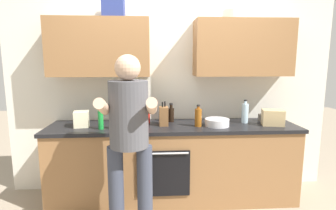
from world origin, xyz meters
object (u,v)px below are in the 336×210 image
at_px(knife_block, 164,116).
at_px(grocery_bag_bread, 273,118).
at_px(bottle_juice, 116,120).
at_px(bottle_hotsauce, 147,114).
at_px(mixing_bowl, 217,122).
at_px(grocery_bag_rice, 82,119).
at_px(cup_stoneware, 262,117).
at_px(bottle_syrup, 198,117).
at_px(potted_herb, 137,111).
at_px(person_standing, 129,134).
at_px(bottle_soda, 101,118).
at_px(bottle_water, 245,113).
at_px(cup_tea, 137,119).
at_px(bottle_soy, 171,114).

xyz_separation_m(knife_block, grocery_bag_bread, (1.24, -0.08, -0.02)).
xyz_separation_m(bottle_juice, knife_block, (0.52, 0.15, 0.01)).
distance_m(bottle_juice, bottle_hotsauce, 0.43).
relative_size(mixing_bowl, grocery_bag_rice, 1.58).
relative_size(cup_stoneware, mixing_bowl, 0.33).
relative_size(bottle_syrup, potted_herb, 0.88).
xyz_separation_m(knife_block, grocery_bag_rice, (-0.92, -0.01, -0.02)).
bearing_deg(bottle_syrup, person_standing, -139.48).
distance_m(bottle_syrup, potted_herb, 0.69).
height_order(bottle_soda, bottle_hotsauce, bottle_soda).
distance_m(bottle_water, bottle_hotsauce, 1.15).
bearing_deg(cup_stoneware, bottle_water, -160.37).
bearing_deg(cup_tea, grocery_bag_rice, -163.11).
distance_m(person_standing, potted_herb, 0.69).
distance_m(bottle_juice, bottle_syrup, 0.90).
distance_m(bottle_soda, potted_herb, 0.40).
distance_m(bottle_syrup, grocery_bag_rice, 1.30).
xyz_separation_m(bottle_soda, mixing_bowl, (1.28, 0.06, -0.08)).
height_order(bottle_juice, mixing_bowl, bottle_juice).
xyz_separation_m(bottle_hotsauce, mixing_bowl, (0.78, -0.20, -0.07)).
xyz_separation_m(bottle_soda, potted_herb, (0.38, 0.13, 0.04)).
relative_size(bottle_soda, cup_stoneware, 3.35).
height_order(bottle_hotsauce, bottle_soy, bottle_hotsauce).
bearing_deg(bottle_syrup, cup_stoneware, 15.44).
height_order(bottle_soda, potted_herb, bottle_soda).
distance_m(bottle_syrup, mixing_bowl, 0.23).
distance_m(grocery_bag_rice, grocery_bag_bread, 2.16).
distance_m(bottle_hotsauce, mixing_bowl, 0.81).
height_order(bottle_water, grocery_bag_bread, bottle_water).
relative_size(bottle_hotsauce, potted_herb, 1.02).
xyz_separation_m(potted_herb, grocery_bag_bread, (1.55, -0.07, -0.08)).
bearing_deg(mixing_bowl, bottle_juice, -176.14).
bearing_deg(grocery_bag_rice, cup_stoneware, 4.23).
height_order(bottle_syrup, mixing_bowl, bottle_syrup).
relative_size(bottle_water, bottle_syrup, 1.13).
height_order(bottle_soy, grocery_bag_bread, bottle_soy).
bearing_deg(cup_tea, bottle_syrup, -20.06).
distance_m(bottle_soda, grocery_bag_rice, 0.27).
bearing_deg(grocery_bag_rice, bottle_hotsauce, 10.59).
relative_size(cup_stoneware, grocery_bag_rice, 0.52).
distance_m(person_standing, grocery_bag_rice, 0.90).
xyz_separation_m(cup_stoneware, potted_herb, (-1.51, -0.15, 0.12)).
height_order(bottle_juice, cup_tea, bottle_juice).
relative_size(knife_block, potted_herb, 0.97).
bearing_deg(mixing_bowl, grocery_bag_bread, -0.10).
distance_m(bottle_soda, mixing_bowl, 1.28).
distance_m(mixing_bowl, potted_herb, 0.92).
distance_m(bottle_soda, cup_stoneware, 1.91).
distance_m(person_standing, mixing_bowl, 1.12).
distance_m(bottle_water, cup_tea, 1.28).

